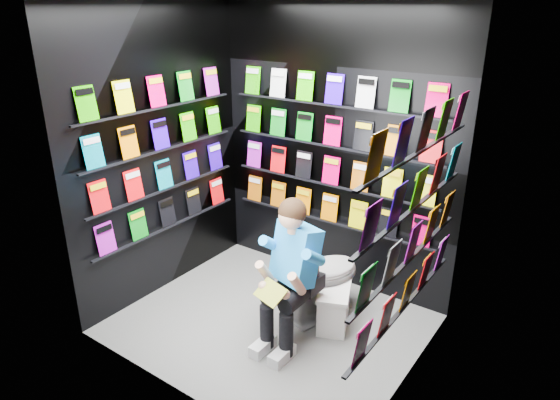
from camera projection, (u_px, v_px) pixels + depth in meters
The scene contains 13 objects.
floor at pixel (269, 324), 4.26m from camera, with size 2.40×2.40×0.00m, color slate.
wall_back at pixel (334, 151), 4.54m from camera, with size 2.40×0.04×2.60m, color black.
wall_front at pixel (170, 225), 3.03m from camera, with size 2.40×0.04×2.60m, color black.
wall_left at pixel (160, 154), 4.43m from camera, with size 0.04×2.00×2.60m, color black.
wall_right at pixel (421, 217), 3.14m from camera, with size 0.04×2.00×2.60m, color black.
comics_back at pixel (332, 151), 4.52m from camera, with size 2.10×0.06×1.37m, color #EF005E, non-canonical shape.
comics_left at pixel (162, 154), 4.41m from camera, with size 0.06×1.70×1.37m, color #EF005E, non-canonical shape.
comics_right at pixel (416, 215), 3.15m from camera, with size 0.06×1.70×1.37m, color #EF005E, non-canonical shape.
toilet at pixel (321, 276), 4.28m from camera, with size 0.42×0.75×0.73m, color silver.
longbox at pixel (334, 308), 4.20m from camera, with size 0.23×0.42×0.32m, color white.
longbox_lid at pixel (334, 290), 4.14m from camera, with size 0.25×0.44×0.03m, color white.
reader at pixel (297, 254), 3.86m from camera, with size 0.48×0.70×1.29m, color #2290EC, non-canonical shape.
held_comic at pixel (270, 292), 3.65m from camera, with size 0.25×0.01×0.17m, color green.
Camera 1 is at (2.14, -2.86, 2.56)m, focal length 32.00 mm.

